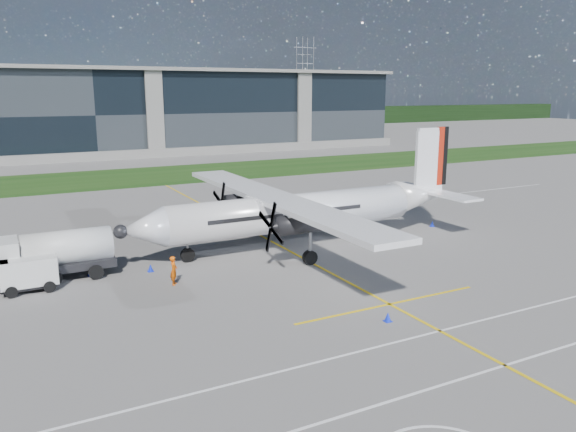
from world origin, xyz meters
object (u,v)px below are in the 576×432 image
Objects in this scene: safety_cone_tail at (432,224)px; baggage_tug at (29,274)px; safety_cone_nose_port at (151,268)px; ground_crew_person at (174,268)px; safety_cone_stbdwing at (212,212)px; safety_cone_portwing at (388,317)px; pylon_east at (305,81)px; fuel_tanker_truck at (38,258)px; turboprop_aircraft at (305,190)px; safety_cone_fwd at (91,272)px.

baggage_tug is at bearing -177.78° from safety_cone_tail.
safety_cone_nose_port is at bearing 1.60° from baggage_tug.
ground_crew_person is 4.10× the size of safety_cone_tail.
baggage_tug is 6.70× the size of safety_cone_nose_port.
safety_cone_nose_port is 17.38m from safety_cone_stbdwing.
pylon_east is at bearing 62.11° from safety_cone_portwing.
ground_crew_person is at bearing -78.47° from safety_cone_nose_port.
safety_cone_portwing is at bearing -91.71° from safety_cone_stbdwing.
fuel_tanker_truck reaches higher than safety_cone_portwing.
turboprop_aircraft is 14.39m from safety_cone_stbdwing.
pylon_east is 60.00× the size of safety_cone_stbdwing.
fuel_tanker_truck is at bearing -140.52° from safety_cone_stbdwing.
pylon_east is 174.27m from fuel_tanker_truck.
ground_crew_person is (7.86, -2.98, 0.02)m from baggage_tug.
safety_cone_portwing is (-83.55, -157.85, -14.75)m from pylon_east.
fuel_tanker_truck is at bearing 84.31° from ground_crew_person.
safety_cone_stbdwing is at bearing 39.48° from fuel_tanker_truck.
safety_cone_portwing is 28.26m from safety_cone_stbdwing.
turboprop_aircraft is 3.52× the size of fuel_tanker_truck.
safety_cone_nose_port is at bearing -122.63° from pylon_east.
safety_cone_portwing is at bearing -117.89° from pylon_east.
turboprop_aircraft is at bearing 77.24° from safety_cone_portwing.
pylon_east reaches higher than safety_cone_stbdwing.
safety_cone_stbdwing and safety_cone_tail have the same top height.
turboprop_aircraft is 57.39× the size of safety_cone_portwing.
pylon_east is 174.03m from ground_crew_person.
safety_cone_stbdwing is at bearing 88.29° from safety_cone_portwing.
safety_cone_stbdwing is 1.00× the size of safety_cone_tail.
ground_crew_person reaches higher than safety_cone_fwd.
safety_cone_portwing is 19.21m from safety_cone_fwd.
pylon_east is 14.63× the size of ground_crew_person.
fuel_tanker_truck is 16.32× the size of safety_cone_tail.
fuel_tanker_truck is at bearing 135.62° from safety_cone_portwing.
baggage_tug is 8.41m from ground_crew_person.
safety_cone_tail is at bearing -54.41° from ground_crew_person.
fuel_tanker_truck is 1.65m from baggage_tug.
safety_cone_nose_port is at bearing -10.50° from fuel_tanker_truck.
ground_crew_person is at bearing -20.76° from baggage_tug.
safety_cone_tail is (-67.42, -143.07, -14.75)m from pylon_east.
safety_cone_portwing is at bearing -102.76° from turboprop_aircraft.
safety_cone_portwing is at bearing -137.51° from safety_cone_tail.
fuel_tanker_truck reaches higher than ground_crew_person.
pylon_east reaches higher than turboprop_aircraft.
safety_cone_portwing and safety_cone_stbdwing have the same top height.
turboprop_aircraft is at bearing 3.32° from baggage_tug.
safety_cone_portwing is 21.88m from safety_cone_tail.
fuel_tanker_truck is 2.44× the size of baggage_tug.
turboprop_aircraft is 8.57× the size of baggage_tug.
ground_crew_person is 6.00m from safety_cone_fwd.
safety_cone_stbdwing is (8.92, 17.68, -0.77)m from ground_crew_person.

